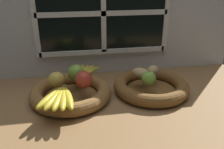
# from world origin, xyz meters

# --- Properties ---
(ground_plane) EXTENTS (1.40, 0.90, 0.03)m
(ground_plane) POSITION_xyz_m (0.00, 0.00, -0.01)
(ground_plane) COLOR olive
(back_wall) EXTENTS (1.40, 0.05, 0.55)m
(back_wall) POSITION_xyz_m (0.00, 0.30, 0.28)
(back_wall) COLOR silver
(back_wall) RESTS_ON ground_plane
(fruit_bowl_left) EXTENTS (0.34, 0.34, 0.06)m
(fruit_bowl_left) POSITION_xyz_m (-0.18, 0.03, 0.03)
(fruit_bowl_left) COLOR brown
(fruit_bowl_left) RESTS_ON ground_plane
(fruit_bowl_right) EXTENTS (0.33, 0.33, 0.06)m
(fruit_bowl_right) POSITION_xyz_m (0.17, 0.03, 0.03)
(fruit_bowl_right) COLOR brown
(fruit_bowl_right) RESTS_ON ground_plane
(apple_red_right) EXTENTS (0.07, 0.07, 0.07)m
(apple_red_right) POSITION_xyz_m (-0.12, 0.01, 0.09)
(apple_red_right) COLOR #B73828
(apple_red_right) RESTS_ON fruit_bowl_left
(apple_golden_left) EXTENTS (0.07, 0.07, 0.07)m
(apple_golden_left) POSITION_xyz_m (-0.23, 0.04, 0.09)
(apple_golden_left) COLOR gold
(apple_golden_left) RESTS_ON fruit_bowl_left
(apple_green_back) EXTENTS (0.07, 0.07, 0.07)m
(apple_green_back) POSITION_xyz_m (-0.15, 0.08, 0.09)
(apple_green_back) COLOR #7AA338
(apple_green_back) RESTS_ON fruit_bowl_left
(banana_bunch_front) EXTENTS (0.15, 0.18, 0.03)m
(banana_bunch_front) POSITION_xyz_m (-0.22, -0.09, 0.07)
(banana_bunch_front) COLOR gold
(banana_bunch_front) RESTS_ON fruit_bowl_left
(banana_bunch_back) EXTENTS (0.14, 0.18, 0.03)m
(banana_bunch_back) POSITION_xyz_m (-0.12, 0.14, 0.07)
(banana_bunch_back) COLOR gold
(banana_bunch_back) RESTS_ON fruit_bowl_left
(potato_oblong) EXTENTS (0.10, 0.10, 0.05)m
(potato_oblong) POSITION_xyz_m (0.13, 0.06, 0.08)
(potato_oblong) COLOR tan
(potato_oblong) RESTS_ON fruit_bowl_right
(potato_back) EXTENTS (0.08, 0.08, 0.05)m
(potato_back) POSITION_xyz_m (0.20, 0.08, 0.08)
(potato_back) COLOR tan
(potato_back) RESTS_ON fruit_bowl_right
(lime_near) EXTENTS (0.06, 0.06, 0.06)m
(lime_near) POSITION_xyz_m (0.14, -0.01, 0.09)
(lime_near) COLOR #7AAD3D
(lime_near) RESTS_ON fruit_bowl_right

